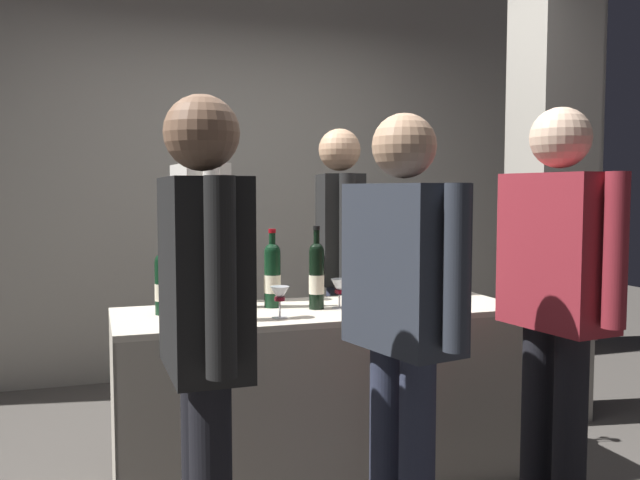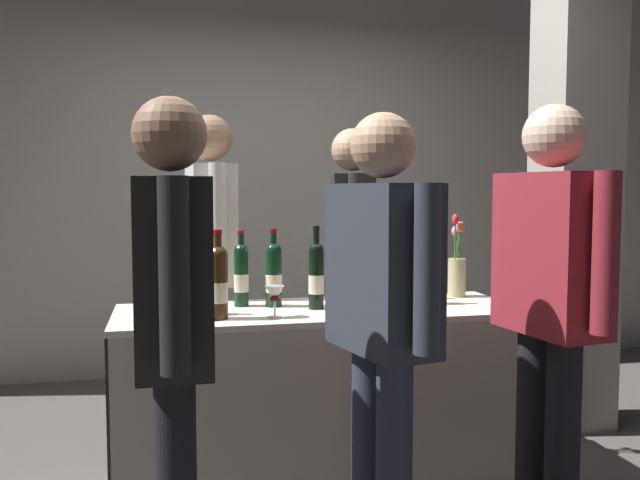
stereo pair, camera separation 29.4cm
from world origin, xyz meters
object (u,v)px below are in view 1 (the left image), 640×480
Objects in this scene: tasting_table at (320,366)px; vendor_presenter at (339,252)px; display_bottle_0 at (163,283)px; taster_foreground_right at (403,303)px; wine_glass_mid at (339,288)px; wine_glass_near_vendor at (280,295)px; flower_vase at (447,268)px; concrete_pillar at (551,149)px; featured_wine_bottle at (390,270)px.

vendor_presenter is at bearing 62.75° from tasting_table.
vendor_presenter is at bearing 28.90° from display_bottle_0.
wine_glass_mid is at bearing -15.82° from taster_foreground_right.
wine_glass_near_vendor is 0.08× the size of taster_foreground_right.
flower_vase reaches higher than display_bottle_0.
vendor_presenter is (0.31, 0.61, 0.44)m from tasting_table.
tasting_table is at bearing 160.45° from wine_glass_mid.
display_bottle_0 reaches higher than wine_glass_mid.
concrete_pillar is 2.31m from display_bottle_0.
wine_glass_mid is 0.08× the size of taster_foreground_right.
wine_glass_near_vendor is (-0.64, -0.33, -0.04)m from featured_wine_bottle.
concrete_pillar reaches higher than featured_wine_bottle.
display_bottle_0 is 1.08m from taster_foreground_right.
wine_glass_near_vendor reaches higher than tasting_table.
featured_wine_bottle is at bearing 5.06° from display_bottle_0.
vendor_presenter reaches higher than tasting_table.
featured_wine_bottle is 0.72m from wine_glass_near_vendor.
vendor_presenter is at bearing 172.76° from concrete_pillar.
vendor_presenter reaches higher than wine_glass_near_vendor.
vendor_presenter is 1.05× the size of taster_foreground_right.
wine_glass_near_vendor is at bearing -144.25° from tasting_table.
concrete_pillar reaches higher than display_bottle_0.
featured_wine_bottle is 0.31m from flower_vase.
vendor_presenter is at bearing 102.26° from featured_wine_bottle.
wine_glass_mid is (0.31, 0.13, -0.00)m from wine_glass_near_vendor.
vendor_presenter reaches higher than wine_glass_mid.
wine_glass_near_vendor is (-0.23, -0.16, 0.35)m from tasting_table.
concrete_pillar is 1.75× the size of tasting_table.
tasting_table is 4.38× the size of flower_vase.
vendor_presenter reaches higher than display_bottle_0.
taster_foreground_right reaches higher than flower_vase.
concrete_pillar reaches higher than flower_vase.
featured_wine_bottle reaches higher than display_bottle_0.
taster_foreground_right reaches higher than wine_glass_mid.
wine_glass_near_vendor is at bearing -160.63° from concrete_pillar.
wine_glass_mid is at bearing 23.66° from wine_glass_near_vendor.
taster_foreground_right is at bearing -65.79° from wine_glass_near_vendor.
taster_foreground_right is (0.70, -0.82, 0.01)m from display_bottle_0.
tasting_table is at bearing -9.59° from taster_foreground_right.
vendor_presenter reaches higher than taster_foreground_right.
display_bottle_0 is at bearing -174.94° from featured_wine_bottle.
vendor_presenter is at bearing 69.88° from wine_glass_mid.
concrete_pillar is 1.35m from vendor_presenter.
concrete_pillar is at bearing 19.19° from flower_vase.
flower_vase is 0.26× the size of taster_foreground_right.
featured_wine_bottle is 0.20× the size of vendor_presenter.
flower_vase is (0.72, 0.17, 0.39)m from tasting_table.
featured_wine_bottle is 1.08m from display_bottle_0.
display_bottle_0 is (-1.07, -0.10, -0.00)m from featured_wine_bottle.
featured_wine_bottle reaches higher than wine_glass_near_vendor.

